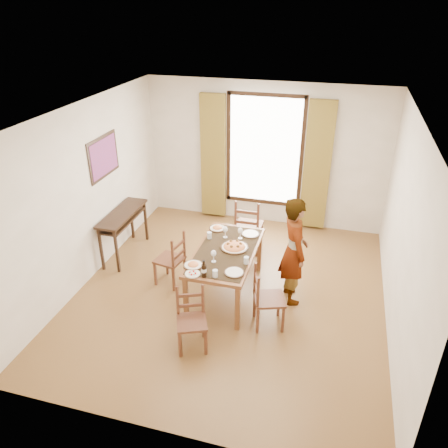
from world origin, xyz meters
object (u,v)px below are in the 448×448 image
(console_table, at_px, (123,219))
(man, at_px, (294,251))
(pasta_platter, at_px, (234,245))
(dining_table, at_px, (226,254))

(console_table, relative_size, man, 0.74)
(console_table, distance_m, man, 2.96)
(console_table, distance_m, pasta_platter, 2.15)
(console_table, xyz_separation_m, pasta_platter, (2.07, -0.55, 0.12))
(console_table, bearing_deg, pasta_platter, -14.90)
(pasta_platter, bearing_deg, man, 4.06)
(pasta_platter, bearing_deg, dining_table, -141.17)
(console_table, xyz_separation_m, dining_table, (1.97, -0.63, -0.00))
(man, distance_m, pasta_platter, 0.85)
(console_table, bearing_deg, man, -9.53)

